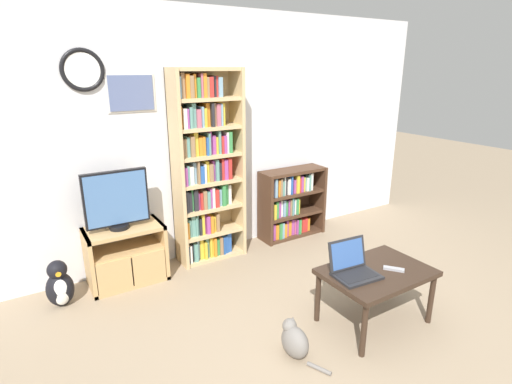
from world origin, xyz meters
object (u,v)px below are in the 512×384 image
object	(u,v)px
bookshelf_tall	(205,169)
cat	(294,340)
coffee_table	(376,276)
bookshelf_short	(288,204)
penguin_figurine	(60,286)
remote_near_laptop	(394,269)
laptop	(353,267)
television	(116,200)
tv_stand	(126,255)

from	to	relation	value
bookshelf_tall	cat	distance (m)	1.99
coffee_table	bookshelf_short	bearing A→B (deg)	76.12
bookshelf_tall	cat	size ratio (longest dim) A/B	4.74
bookshelf_tall	penguin_figurine	distance (m)	1.72
cat	bookshelf_short	bearing A→B (deg)	53.87
remote_near_laptop	bookshelf_tall	bearing A→B (deg)	74.24
bookshelf_tall	penguin_figurine	bearing A→B (deg)	-172.76
coffee_table	laptop	bearing A→B (deg)	164.77
television	cat	distance (m)	2.00
television	bookshelf_short	distance (m)	2.07
television	coffee_table	world-z (taller)	television
tv_stand	laptop	xyz separation A→B (m)	(1.33, -1.66, 0.25)
penguin_figurine	cat	bearing A→B (deg)	-49.60
coffee_table	remote_near_laptop	distance (m)	0.15
coffee_table	cat	bearing A→B (deg)	178.76
tv_stand	television	bearing A→B (deg)	179.28
tv_stand	coffee_table	bearing A→B (deg)	-48.05
tv_stand	bookshelf_tall	size ratio (longest dim) A/B	0.36
bookshelf_tall	cat	bearing A→B (deg)	-94.86
bookshelf_tall	television	bearing A→B (deg)	-174.74
remote_near_laptop	penguin_figurine	size ratio (longest dim) A/B	0.36
laptop	cat	bearing A→B (deg)	-170.78
remote_near_laptop	cat	bearing A→B (deg)	136.73
laptop	penguin_figurine	bearing A→B (deg)	146.53
coffee_table	cat	distance (m)	0.85
television	coffee_table	xyz separation A→B (m)	(1.58, -1.72, -0.43)
cat	coffee_table	bearing A→B (deg)	-2.53
penguin_figurine	bookshelf_tall	bearing A→B (deg)	7.24
television	cat	world-z (taller)	television
television	laptop	world-z (taller)	television
tv_stand	cat	distance (m)	1.86
tv_stand	remote_near_laptop	distance (m)	2.44
tv_stand	laptop	distance (m)	2.14
television	cat	bearing A→B (deg)	-65.33
bookshelf_short	coffee_table	xyz separation A→B (m)	(-0.45, -1.80, -0.00)
remote_near_laptop	laptop	bearing A→B (deg)	120.90
tv_stand	coffee_table	world-z (taller)	tv_stand
television	bookshelf_tall	bearing A→B (deg)	5.26
bookshelf_tall	penguin_figurine	size ratio (longest dim) A/B	4.71
tv_stand	bookshelf_tall	bearing A→B (deg)	5.50
tv_stand	bookshelf_short	size ratio (longest dim) A/B	0.85
coffee_table	remote_near_laptop	xyz separation A→B (m)	(0.11, -0.07, 0.06)
laptop	penguin_figurine	world-z (taller)	laptop
tv_stand	penguin_figurine	size ratio (longest dim) A/B	1.68
cat	penguin_figurine	distance (m)	2.09
bookshelf_tall	remote_near_laptop	size ratio (longest dim) A/B	13.14
bookshelf_short	coffee_table	size ratio (longest dim) A/B	1.00
tv_stand	penguin_figurine	world-z (taller)	tv_stand
television	bookshelf_short	world-z (taller)	television
laptop	cat	xyz separation A→B (m)	(-0.58, -0.04, -0.41)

